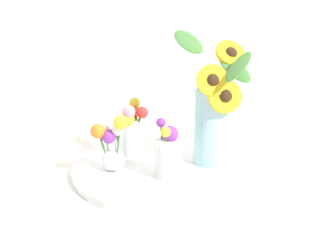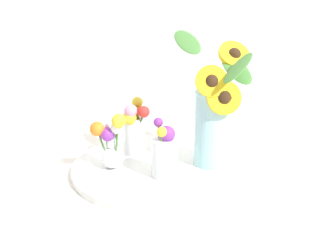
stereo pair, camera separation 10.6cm
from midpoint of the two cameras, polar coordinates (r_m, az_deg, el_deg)
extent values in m
plane|color=silver|center=(1.05, 3.09, -7.77)|extent=(6.00, 6.00, 0.00)
cylinder|color=white|center=(1.10, 2.77, -5.95)|extent=(0.52, 0.52, 0.02)
cylinder|color=#9ED1D6|center=(1.07, 9.32, -0.57)|extent=(0.10, 0.10, 0.20)
torus|color=#9ED1D6|center=(1.04, 9.60, 4.81)|extent=(0.10, 0.10, 0.01)
cylinder|color=#4C8438|center=(1.04, 8.92, 1.57)|extent=(0.01, 0.05, 0.18)
cylinder|color=yellow|center=(1.00, 9.39, 6.38)|extent=(0.08, 0.04, 0.08)
sphere|color=#382314|center=(1.00, 9.39, 6.38)|extent=(0.03, 0.03, 0.03)
cylinder|color=#4C8438|center=(1.04, 10.42, -0.30)|extent=(0.01, 0.05, 0.17)
cylinder|color=yellow|center=(1.00, 11.22, 3.95)|extent=(0.09, 0.04, 0.09)
sphere|color=#382314|center=(1.00, 11.22, 3.95)|extent=(0.04, 0.04, 0.04)
cylinder|color=#4C8438|center=(1.04, 9.90, -0.62)|extent=(0.06, 0.03, 0.17)
cylinder|color=yellow|center=(1.01, 11.84, 3.88)|extent=(0.08, 0.04, 0.07)
sphere|color=#382314|center=(1.01, 11.84, 3.88)|extent=(0.03, 0.03, 0.03)
cylinder|color=#4C8438|center=(1.08, 11.10, 3.32)|extent=(0.05, 0.06, 0.24)
cylinder|color=yellow|center=(1.09, 12.37, 10.08)|extent=(0.10, 0.07, 0.08)
sphere|color=#382314|center=(1.09, 12.37, 10.08)|extent=(0.04, 0.04, 0.04)
ellipsoid|color=#477F38|center=(1.00, 13.16, 8.24)|extent=(0.12, 0.13, 0.09)
ellipsoid|color=#477F38|center=(0.98, 5.96, 12.03)|extent=(0.08, 0.12, 0.07)
ellipsoid|color=#477F38|center=(1.06, 12.75, 8.07)|extent=(0.09, 0.14, 0.07)
cylinder|color=white|center=(1.00, 2.53, -4.78)|extent=(0.07, 0.07, 0.10)
cylinder|color=#568E42|center=(1.00, 1.81, -2.71)|extent=(0.01, 0.02, 0.12)
sphere|color=purple|center=(0.99, 1.60, 0.58)|extent=(0.02, 0.02, 0.02)
cylinder|color=#568E42|center=(0.99, 2.14, -3.66)|extent=(0.01, 0.01, 0.10)
sphere|color=yellow|center=(0.97, 2.22, -0.92)|extent=(0.03, 0.03, 0.03)
cylinder|color=#568E42|center=(0.99, 2.44, -3.64)|extent=(0.02, 0.02, 0.08)
sphere|color=purple|center=(0.98, 2.91, -1.21)|extent=(0.04, 0.04, 0.04)
sphere|color=white|center=(1.06, -5.25, -4.59)|extent=(0.06, 0.06, 0.06)
cylinder|color=white|center=(1.04, -5.32, -2.20)|extent=(0.03, 0.03, 0.03)
cylinder|color=#427533|center=(1.02, -4.49, -2.07)|extent=(0.02, 0.02, 0.11)
sphere|color=yellow|center=(0.99, -4.17, 0.70)|extent=(0.04, 0.04, 0.04)
cylinder|color=#427533|center=(1.05, -5.26, -3.26)|extent=(0.02, 0.02, 0.08)
sphere|color=purple|center=(1.02, -5.87, -1.25)|extent=(0.04, 0.04, 0.04)
cylinder|color=#427533|center=(1.04, -4.62, -2.25)|extent=(0.01, 0.03, 0.08)
sphere|color=white|center=(1.01, -4.52, -0.28)|extent=(0.03, 0.03, 0.03)
cylinder|color=#427533|center=(1.04, -6.55, -2.96)|extent=(0.03, 0.01, 0.10)
sphere|color=orange|center=(1.02, -7.37, -0.47)|extent=(0.04, 0.04, 0.04)
cylinder|color=#427533|center=(1.04, -6.02, -2.41)|extent=(0.01, 0.01, 0.08)
sphere|color=pink|center=(1.03, -6.30, -0.31)|extent=(0.03, 0.03, 0.03)
cylinder|color=white|center=(1.14, -2.28, -1.51)|extent=(0.06, 0.06, 0.11)
cylinder|color=#427533|center=(1.13, -1.67, -0.39)|extent=(0.01, 0.01, 0.10)
sphere|color=orange|center=(1.11, -1.57, 2.11)|extent=(0.03, 0.03, 0.03)
cylinder|color=#427533|center=(1.13, -1.88, -0.06)|extent=(0.01, 0.02, 0.14)
sphere|color=yellow|center=(1.12, -1.78, 3.42)|extent=(0.03, 0.03, 0.03)
cylinder|color=#427533|center=(1.12, -2.64, -0.27)|extent=(0.01, 0.03, 0.10)
sphere|color=pink|center=(1.09, -2.68, 2.18)|extent=(0.04, 0.04, 0.04)
cylinder|color=#427533|center=(1.13, -2.39, -0.84)|extent=(0.02, 0.03, 0.09)
sphere|color=yellow|center=(1.10, -2.86, 1.18)|extent=(0.04, 0.04, 0.04)
cylinder|color=#427533|center=(1.11, -1.54, -0.20)|extent=(0.03, 0.03, 0.09)
sphere|color=red|center=(1.09, -0.76, 2.03)|extent=(0.03, 0.03, 0.03)
camera|label=1|loc=(0.05, -87.14, 0.92)|focal=42.00mm
camera|label=2|loc=(0.05, 92.86, -0.92)|focal=42.00mm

